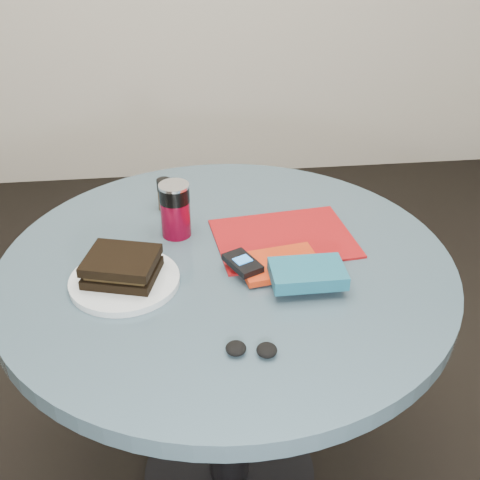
{
  "coord_description": "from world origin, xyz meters",
  "views": [
    {
      "loc": [
        -0.09,
        -1.09,
        1.49
      ],
      "look_at": [
        0.03,
        0.0,
        0.8
      ],
      "focal_mm": 45.0,
      "sensor_mm": 36.0,
      "label": 1
    }
  ],
  "objects": [
    {
      "name": "ground",
      "position": [
        0.0,
        0.0,
        0.0
      ],
      "size": [
        4.0,
        4.0,
        0.0
      ],
      "primitive_type": "plane",
      "color": "black",
      "rests_on": "ground"
    },
    {
      "name": "table",
      "position": [
        0.0,
        0.0,
        0.59
      ],
      "size": [
        1.0,
        1.0,
        0.75
      ],
      "color": "black",
      "rests_on": "ground"
    },
    {
      "name": "plate",
      "position": [
        -0.22,
        -0.06,
        0.76
      ],
      "size": [
        0.28,
        0.28,
        0.01
      ],
      "primitive_type": "cylinder",
      "rotation": [
        0.0,
        0.0,
        0.25
      ],
      "color": "silver",
      "rests_on": "table"
    },
    {
      "name": "sandwich",
      "position": [
        -0.22,
        -0.06,
        0.79
      ],
      "size": [
        0.17,
        0.15,
        0.05
      ],
      "color": "black",
      "rests_on": "plate"
    },
    {
      "name": "soda_can",
      "position": [
        -0.11,
        0.12,
        0.82
      ],
      "size": [
        0.09,
        0.09,
        0.13
      ],
      "color": "maroon",
      "rests_on": "table"
    },
    {
      "name": "pepper_grinder",
      "position": [
        -0.13,
        0.25,
        0.79
      ],
      "size": [
        0.04,
        0.04,
        0.08
      ],
      "color": "#402F1B",
      "rests_on": "table"
    },
    {
      "name": "magazine",
      "position": [
        0.14,
        0.07,
        0.75
      ],
      "size": [
        0.34,
        0.27,
        0.01
      ],
      "primitive_type": "cube",
      "rotation": [
        0.0,
        0.0,
        0.11
      ],
      "color": "maroon",
      "rests_on": "table"
    },
    {
      "name": "red_book",
      "position": [
        0.11,
        -0.05,
        0.76
      ],
      "size": [
        0.19,
        0.14,
        0.01
      ],
      "primitive_type": "cube",
      "rotation": [
        0.0,
        0.0,
        0.17
      ],
      "color": "#B02B0D",
      "rests_on": "magazine"
    },
    {
      "name": "novel",
      "position": [
        0.15,
        -0.12,
        0.78
      ],
      "size": [
        0.15,
        0.1,
        0.03
      ],
      "primitive_type": "cube",
      "rotation": [
        0.0,
        0.0,
        0.01
      ],
      "color": "#165169",
      "rests_on": "red_book"
    },
    {
      "name": "mp3_player",
      "position": [
        0.03,
        -0.05,
        0.78
      ],
      "size": [
        0.08,
        0.1,
        0.02
      ],
      "color": "black",
      "rests_on": "red_book"
    },
    {
      "name": "headphones",
      "position": [
        0.02,
        -0.3,
        0.76
      ],
      "size": [
        0.1,
        0.06,
        0.02
      ],
      "color": "black",
      "rests_on": "table"
    }
  ]
}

